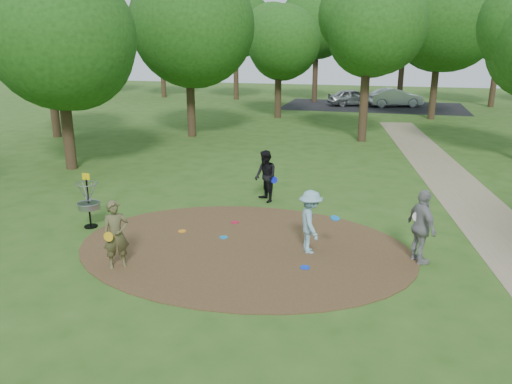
# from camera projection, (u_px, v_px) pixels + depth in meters

# --- Properties ---
(ground) EXTENTS (100.00, 100.00, 0.00)m
(ground) POSITION_uv_depth(u_px,v_px,m) (244.00, 248.00, 12.44)
(ground) COLOR #2D5119
(ground) RESTS_ON ground
(dirt_clearing) EXTENTS (8.40, 8.40, 0.02)m
(dirt_clearing) POSITION_uv_depth(u_px,v_px,m) (244.00, 247.00, 12.44)
(dirt_clearing) COLOR #47301C
(dirt_clearing) RESTS_ON ground
(footpath) EXTENTS (7.55, 39.89, 0.01)m
(footpath) POSITION_uv_depth(u_px,v_px,m) (510.00, 243.00, 12.69)
(footpath) COLOR #8C7A5B
(footpath) RESTS_ON ground
(parking_lot) EXTENTS (14.00, 8.00, 0.01)m
(parking_lot) POSITION_uv_depth(u_px,v_px,m) (373.00, 106.00, 39.71)
(parking_lot) COLOR black
(parking_lot) RESTS_ON ground
(player_observer_with_disc) EXTENTS (0.69, 0.65, 1.58)m
(player_observer_with_disc) POSITION_uv_depth(u_px,v_px,m) (116.00, 235.00, 11.13)
(player_observer_with_disc) COLOR brown
(player_observer_with_disc) RESTS_ON ground
(player_throwing_with_disc) EXTENTS (1.19, 1.15, 1.56)m
(player_throwing_with_disc) POSITION_uv_depth(u_px,v_px,m) (310.00, 222.00, 11.96)
(player_throwing_with_disc) COLOR #83B3C4
(player_throwing_with_disc) RESTS_ON ground
(player_walking_with_disc) EXTENTS (1.00, 1.02, 1.66)m
(player_walking_with_disc) POSITION_uv_depth(u_px,v_px,m) (266.00, 176.00, 15.82)
(player_walking_with_disc) COLOR black
(player_walking_with_disc) RESTS_ON ground
(player_waiting_with_disc) EXTENTS (0.88, 1.11, 1.76)m
(player_waiting_with_disc) POSITION_uv_depth(u_px,v_px,m) (422.00, 227.00, 11.36)
(player_waiting_with_disc) COLOR gray
(player_waiting_with_disc) RESTS_ON ground
(disc_ground_cyan) EXTENTS (0.22, 0.22, 0.02)m
(disc_ground_cyan) POSITION_uv_depth(u_px,v_px,m) (224.00, 237.00, 13.02)
(disc_ground_cyan) COLOR #1883C1
(disc_ground_cyan) RESTS_ON dirt_clearing
(disc_ground_blue) EXTENTS (0.22, 0.22, 0.02)m
(disc_ground_blue) POSITION_uv_depth(u_px,v_px,m) (305.00, 267.00, 11.28)
(disc_ground_blue) COLOR #0D35E7
(disc_ground_blue) RESTS_ON dirt_clearing
(disc_ground_red) EXTENTS (0.22, 0.22, 0.02)m
(disc_ground_red) POSITION_uv_depth(u_px,v_px,m) (235.00, 222.00, 14.10)
(disc_ground_red) COLOR red
(disc_ground_red) RESTS_ON dirt_clearing
(car_left) EXTENTS (4.20, 2.98, 1.33)m
(car_left) POSITION_uv_depth(u_px,v_px,m) (353.00, 97.00, 39.92)
(car_left) COLOR #9DA1A4
(car_left) RESTS_ON ground
(car_right) EXTENTS (4.55, 3.00, 1.42)m
(car_right) POSITION_uv_depth(u_px,v_px,m) (395.00, 98.00, 39.27)
(car_right) COLOR #B5B9BD
(car_right) RESTS_ON ground
(disc_ground_orange) EXTENTS (0.22, 0.22, 0.02)m
(disc_ground_orange) POSITION_uv_depth(u_px,v_px,m) (182.00, 231.00, 13.44)
(disc_ground_orange) COLOR orange
(disc_ground_orange) RESTS_ON dirt_clearing
(disc_golf_basket) EXTENTS (0.63, 0.63, 1.54)m
(disc_golf_basket) POSITION_uv_depth(u_px,v_px,m) (88.00, 197.00, 13.57)
(disc_golf_basket) COLOR black
(disc_golf_basket) RESTS_ON ground
(tree_ring) EXTENTS (36.92, 45.98, 9.61)m
(tree_ring) POSITION_uv_depth(u_px,v_px,m) (343.00, 32.00, 18.46)
(tree_ring) COLOR #332316
(tree_ring) RESTS_ON ground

